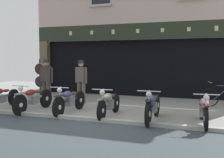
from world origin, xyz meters
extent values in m
cube|color=gray|center=(0.00, 5.00, -0.04)|extent=(22.23, 10.00, 0.08)
cube|color=#A2A59D|center=(0.00, 0.08, 0.01)|extent=(22.23, 0.16, 0.18)
cube|color=black|center=(0.00, 7.30, 1.30)|extent=(9.41, 4.00, 2.60)
cube|color=brown|center=(-4.90, 5.18, 1.30)|extent=(0.44, 0.36, 2.60)
cube|color=black|center=(0.00, 5.55, 1.43)|extent=(9.01, 0.03, 2.18)
cube|color=black|center=(0.00, 5.12, 2.95)|extent=(10.23, 0.24, 0.70)
cube|color=#C6B789|center=(-3.30, 4.99, 2.95)|extent=(0.14, 0.03, 0.19)
cube|color=#C6B789|center=(-2.19, 4.99, 2.95)|extent=(0.14, 0.03, 0.18)
cube|color=#C6B789|center=(-1.12, 4.99, 2.95)|extent=(0.14, 0.03, 0.21)
cube|color=#C6B789|center=(0.03, 4.99, 2.95)|extent=(0.14, 0.03, 0.17)
cube|color=#C6B789|center=(1.12, 4.99, 2.95)|extent=(0.14, 0.03, 0.17)
cube|color=#C6B789|center=(2.21, 4.99, 2.95)|extent=(0.14, 0.03, 0.17)
cube|color=#C6B789|center=(3.28, 4.99, 2.95)|extent=(0.14, 0.03, 0.20)
cube|color=#B9A194|center=(-1.73, 4.95, 4.17)|extent=(1.10, 0.12, 0.10)
cylinder|color=black|center=(-3.78, 1.40, 0.30)|extent=(0.13, 0.61, 0.61)
cylinder|color=silver|center=(-3.78, 1.40, 0.30)|extent=(0.12, 0.14, 0.13)
cube|color=#232A49|center=(-3.72, 0.72, 0.42)|extent=(0.18, 1.26, 0.07)
cube|color=slate|center=(-3.72, 0.72, 0.35)|extent=(0.23, 0.34, 0.26)
ellipsoid|color=#38281E|center=(-3.74, 0.96, 0.60)|extent=(0.22, 0.32, 0.10)
cylinder|color=black|center=(-2.38, 0.00, 0.33)|extent=(0.08, 0.65, 0.65)
cylinder|color=silver|center=(-2.38, 0.00, 0.33)|extent=(0.10, 0.14, 0.14)
cylinder|color=black|center=(-2.39, 1.43, 0.33)|extent=(0.09, 0.65, 0.65)
cylinder|color=silver|center=(-2.39, 1.43, 0.33)|extent=(0.11, 0.14, 0.14)
cube|color=gray|center=(-2.39, 0.71, 0.45)|extent=(0.08, 1.32, 0.07)
cube|color=slate|center=(-2.39, 0.71, 0.38)|extent=(0.20, 0.32, 0.26)
ellipsoid|color=maroon|center=(-2.38, 0.54, 0.65)|extent=(0.22, 0.46, 0.20)
ellipsoid|color=#38281E|center=(-2.39, 0.97, 0.63)|extent=(0.20, 0.30, 0.10)
cube|color=gray|center=(-2.38, 0.00, 0.67)|extent=(0.10, 0.36, 0.04)
sphere|color=silver|center=(-2.38, 0.06, 0.83)|extent=(0.15, 0.15, 0.15)
cylinder|color=silver|center=(-2.38, 0.06, 0.91)|extent=(0.62, 0.03, 0.02)
cylinder|color=silver|center=(-2.38, 0.04, 0.62)|extent=(0.04, 0.26, 0.61)
cylinder|color=black|center=(-1.10, 0.13, 0.31)|extent=(0.08, 0.63, 0.63)
cylinder|color=silver|center=(-1.10, 0.13, 0.31)|extent=(0.10, 0.14, 0.14)
cylinder|color=black|center=(-1.12, 1.54, 0.31)|extent=(0.09, 0.63, 0.63)
cylinder|color=silver|center=(-1.12, 1.54, 0.31)|extent=(0.11, 0.14, 0.14)
cube|color=black|center=(-1.11, 0.84, 0.43)|extent=(0.08, 1.30, 0.07)
cube|color=slate|center=(-1.11, 0.84, 0.36)|extent=(0.20, 0.32, 0.26)
ellipsoid|color=navy|center=(-1.11, 0.67, 0.63)|extent=(0.23, 0.46, 0.20)
ellipsoid|color=#38281E|center=(-1.11, 1.09, 0.61)|extent=(0.20, 0.30, 0.10)
cube|color=black|center=(-1.10, 0.13, 0.65)|extent=(0.10, 0.36, 0.04)
sphere|color=silver|center=(-1.10, 0.19, 0.81)|extent=(0.15, 0.15, 0.15)
cylinder|color=silver|center=(-1.10, 0.19, 0.89)|extent=(0.62, 0.03, 0.02)
cylinder|color=silver|center=(-1.10, 0.17, 0.60)|extent=(0.04, 0.24, 0.62)
cylinder|color=black|center=(0.25, 0.16, 0.30)|extent=(0.09, 0.61, 0.60)
cylinder|color=silver|center=(0.25, 0.16, 0.30)|extent=(0.10, 0.14, 0.13)
cylinder|color=black|center=(0.22, 1.48, 0.30)|extent=(0.10, 0.61, 0.60)
cylinder|color=silver|center=(0.22, 1.48, 0.30)|extent=(0.11, 0.14, 0.13)
cube|color=gray|center=(0.24, 0.82, 0.42)|extent=(0.10, 1.22, 0.07)
cube|color=slate|center=(0.24, 0.82, 0.35)|extent=(0.21, 0.33, 0.26)
ellipsoid|color=gray|center=(0.24, 0.66, 0.62)|extent=(0.23, 0.47, 0.20)
ellipsoid|color=#38281E|center=(0.23, 1.06, 0.60)|extent=(0.21, 0.31, 0.10)
cube|color=gray|center=(0.25, 0.16, 0.62)|extent=(0.11, 0.36, 0.04)
sphere|color=silver|center=(0.25, 0.22, 0.80)|extent=(0.15, 0.15, 0.15)
cylinder|color=silver|center=(0.25, 0.22, 0.88)|extent=(0.62, 0.04, 0.02)
cylinder|color=silver|center=(0.25, 0.20, 0.59)|extent=(0.04, 0.28, 0.60)
cylinder|color=black|center=(1.61, 0.00, 0.33)|extent=(0.08, 0.67, 0.67)
cylinder|color=silver|center=(1.61, 0.00, 0.33)|extent=(0.10, 0.15, 0.15)
cylinder|color=black|center=(1.58, 1.37, 0.33)|extent=(0.09, 0.67, 0.67)
cylinder|color=silver|center=(1.58, 1.37, 0.33)|extent=(0.11, 0.15, 0.15)
cube|color=black|center=(1.59, 0.68, 0.45)|extent=(0.10, 1.26, 0.07)
cube|color=slate|center=(1.59, 0.68, 0.38)|extent=(0.21, 0.32, 0.26)
ellipsoid|color=#373F63|center=(1.60, 0.52, 0.65)|extent=(0.23, 0.46, 0.20)
ellipsoid|color=#38281E|center=(1.59, 0.93, 0.63)|extent=(0.21, 0.30, 0.10)
cube|color=black|center=(1.61, 0.00, 0.69)|extent=(0.11, 0.36, 0.04)
sphere|color=silver|center=(1.61, 0.06, 0.83)|extent=(0.15, 0.15, 0.15)
cylinder|color=silver|center=(1.61, 0.06, 0.91)|extent=(0.62, 0.04, 0.02)
cylinder|color=silver|center=(1.61, 0.04, 0.62)|extent=(0.04, 0.29, 0.60)
cylinder|color=black|center=(3.01, 0.07, 0.30)|extent=(0.13, 0.61, 0.61)
cylinder|color=silver|center=(3.01, 0.07, 0.30)|extent=(0.11, 0.14, 0.13)
cylinder|color=black|center=(2.87, 1.41, 0.30)|extent=(0.14, 0.61, 0.61)
cylinder|color=silver|center=(2.87, 1.41, 0.30)|extent=(0.12, 0.14, 0.13)
cube|color=#51141B|center=(2.94, 0.74, 0.42)|extent=(0.19, 1.24, 0.07)
cube|color=slate|center=(2.94, 0.74, 0.35)|extent=(0.23, 0.34, 0.26)
ellipsoid|color=gray|center=(2.95, 0.58, 0.62)|extent=(0.26, 0.48, 0.20)
ellipsoid|color=#38281E|center=(2.91, 0.98, 0.60)|extent=(0.23, 0.32, 0.10)
cube|color=#51141B|center=(3.01, 0.07, 0.63)|extent=(0.14, 0.37, 0.04)
sphere|color=silver|center=(3.00, 0.13, 0.80)|extent=(0.15, 0.15, 0.15)
cylinder|color=silver|center=(3.00, 0.13, 0.88)|extent=(0.62, 0.09, 0.02)
cylinder|color=silver|center=(3.00, 0.11, 0.59)|extent=(0.06, 0.23, 0.62)
cylinder|color=#38332D|center=(-2.98, 2.56, 0.43)|extent=(0.15, 0.15, 0.85)
cylinder|color=#38332D|center=(-3.20, 2.54, 0.43)|extent=(0.15, 0.15, 0.85)
cube|color=#38332D|center=(-3.09, 2.55, 1.13)|extent=(0.40, 0.25, 0.59)
cube|color=silver|center=(-3.10, 2.66, 1.20)|extent=(0.14, 0.03, 0.33)
cube|color=black|center=(-3.10, 2.68, 1.18)|extent=(0.05, 0.02, 0.31)
cylinder|color=#38332D|center=(-2.86, 2.57, 1.08)|extent=(0.09, 0.09, 0.60)
cylinder|color=#38332D|center=(-3.33, 2.53, 1.08)|extent=(0.09, 0.09, 0.60)
sphere|color=tan|center=(-3.09, 2.55, 1.54)|extent=(0.22, 0.22, 0.22)
cylinder|color=#332D28|center=(-3.09, 2.55, 1.60)|extent=(0.37, 0.37, 0.01)
cylinder|color=#332D28|center=(-3.09, 2.55, 1.66)|extent=(0.23, 0.23, 0.12)
cylinder|color=brown|center=(-1.54, 2.71, 0.42)|extent=(0.15, 0.15, 0.85)
cylinder|color=brown|center=(-1.75, 2.75, 0.42)|extent=(0.15, 0.15, 0.85)
cube|color=brown|center=(-1.64, 2.73, 1.12)|extent=(0.42, 0.29, 0.58)
cube|color=silver|center=(-1.62, 2.84, 1.19)|extent=(0.14, 0.05, 0.32)
cube|color=navy|center=(-1.62, 2.86, 1.18)|extent=(0.05, 0.02, 0.30)
cylinder|color=brown|center=(-1.41, 2.68, 1.08)|extent=(0.09, 0.09, 0.58)
cylinder|color=brown|center=(-1.87, 2.78, 1.08)|extent=(0.09, 0.09, 0.58)
sphere|color=tan|center=(-1.64, 2.73, 1.51)|extent=(0.19, 0.19, 0.19)
cylinder|color=#332D28|center=(-1.64, 2.73, 1.57)|extent=(0.33, 0.33, 0.01)
cylinder|color=#332D28|center=(-1.64, 2.73, 1.62)|extent=(0.20, 0.20, 0.11)
cylinder|color=#232328|center=(-4.10, 3.55, 0.85)|extent=(0.06, 0.06, 1.71)
cylinder|color=black|center=(-4.10, 3.53, 1.27)|extent=(0.49, 0.03, 0.49)
torus|color=silver|center=(-4.10, 3.55, 1.27)|extent=(0.52, 0.04, 0.52)
cylinder|color=black|center=(-4.10, 3.53, 0.70)|extent=(0.49, 0.03, 0.49)
torus|color=beige|center=(-4.10, 3.55, 0.70)|extent=(0.52, 0.04, 0.52)
cube|color=beige|center=(1.42, 5.40, 1.65)|extent=(0.77, 0.02, 0.91)
cube|color=#1E3323|center=(1.42, 5.39, 2.01)|extent=(0.77, 0.01, 0.20)
torus|color=black|center=(3.09, 3.64, 0.32)|extent=(0.67, 0.20, 0.68)
cylinder|color=navy|center=(3.51, 3.74, 0.50)|extent=(0.59, 0.18, 0.52)
cylinder|color=silver|center=(3.09, 3.64, 0.88)|extent=(0.14, 0.49, 0.02)
camera|label=1|loc=(3.05, -6.72, 1.77)|focal=43.28mm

